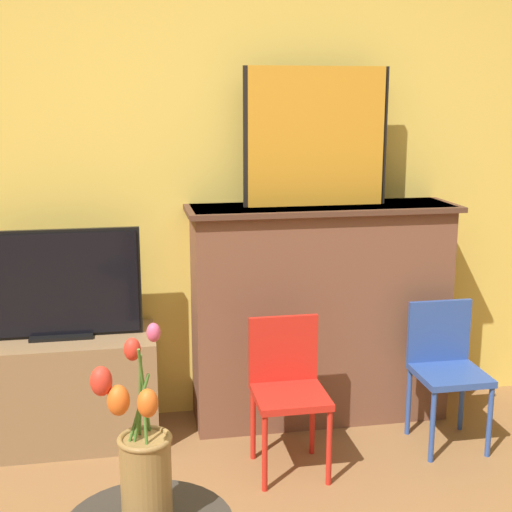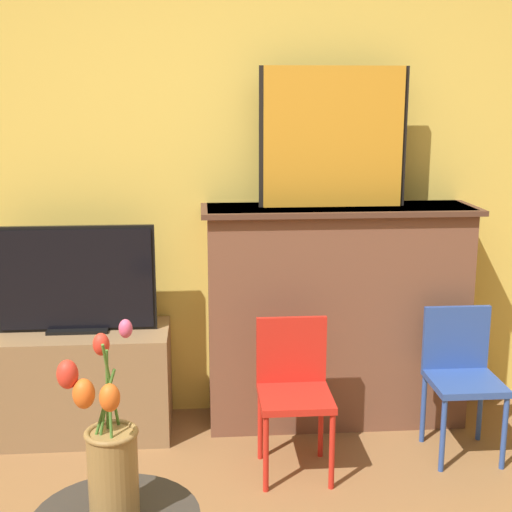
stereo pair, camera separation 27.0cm
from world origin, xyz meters
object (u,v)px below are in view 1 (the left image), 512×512
Objects in this scene: chair_red at (287,383)px; tv_monitor at (59,286)px; painting at (316,137)px; vase_tulips at (143,464)px; chair_blue at (446,363)px.

tv_monitor is at bearing 156.88° from chair_red.
chair_red is at bearing -23.12° from tv_monitor.
painting is 1.95m from vase_tulips.
painting is 1.05× the size of chair_red.
chair_red is (0.98, -0.42, -0.37)m from tv_monitor.
tv_monitor is (-1.21, -0.06, -0.65)m from painting.
tv_monitor reaches higher than chair_red.
vase_tulips is (-0.88, -1.57, -0.75)m from painting.
chair_red is at bearing 59.75° from vase_tulips.
painting reaches higher than chair_red.
vase_tulips is (0.33, -1.52, -0.10)m from tv_monitor.
painting is at bearing 63.38° from chair_red.
tv_monitor is at bearing -177.37° from painting.
chair_red is at bearing -116.62° from painting.
chair_red and chair_blue have the same top height.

